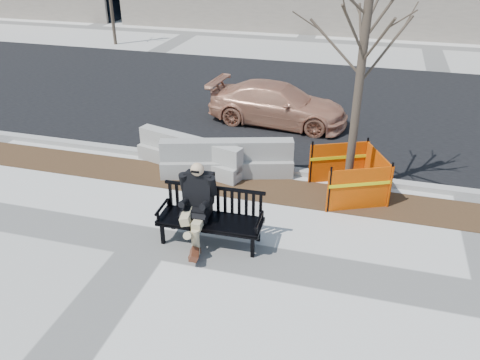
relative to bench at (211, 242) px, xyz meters
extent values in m
plane|color=beige|center=(-1.14, -0.32, 0.00)|extent=(120.00, 120.00, 0.00)
cube|color=#47301C|center=(-1.14, 2.28, 0.00)|extent=(40.00, 1.20, 0.02)
cube|color=black|center=(-1.14, 8.48, 0.00)|extent=(60.00, 10.40, 0.01)
cube|color=#9E9B93|center=(-1.14, 3.23, 0.06)|extent=(60.00, 0.25, 0.12)
imported|color=tan|center=(-0.06, 6.38, 0.00)|extent=(4.24, 2.02, 1.19)
camera|label=1|loc=(2.57, -7.12, 5.34)|focal=36.34mm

